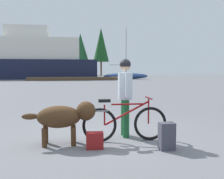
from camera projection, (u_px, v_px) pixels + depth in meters
name	position (u px, v px, depth m)	size (l,w,h in m)	color
ground_plane	(111.00, 138.00, 5.68)	(160.00, 160.00, 0.00)	slate
bicycle	(125.00, 123.00, 5.40)	(1.77, 0.44, 0.91)	black
person_cyclist	(125.00, 90.00, 5.75)	(0.32, 0.53, 1.71)	#19592D
dog	(64.00, 117.00, 5.17)	(1.43, 0.51, 0.85)	#472D19
backpack	(167.00, 136.00, 4.84)	(0.28, 0.20, 0.51)	#3F3F4C
handbag_pannier	(95.00, 140.00, 4.91)	(0.32, 0.18, 0.31)	maroon
dock_pier	(76.00, 79.00, 35.15)	(12.58, 2.38, 0.40)	brown
ferry_boat	(12.00, 59.00, 39.89)	(25.60, 7.78, 8.47)	#191E38
sailboat_moored	(126.00, 76.00, 38.61)	(6.63, 1.86, 7.49)	navy
pine_tree_far_left	(31.00, 50.00, 60.38)	(4.16, 4.16, 9.47)	#4C331E
pine_tree_center	(80.00, 48.00, 60.33)	(3.88, 3.88, 9.63)	#4C331E
pine_tree_far_right	(101.00, 45.00, 59.90)	(3.60, 3.60, 10.87)	#4C331E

